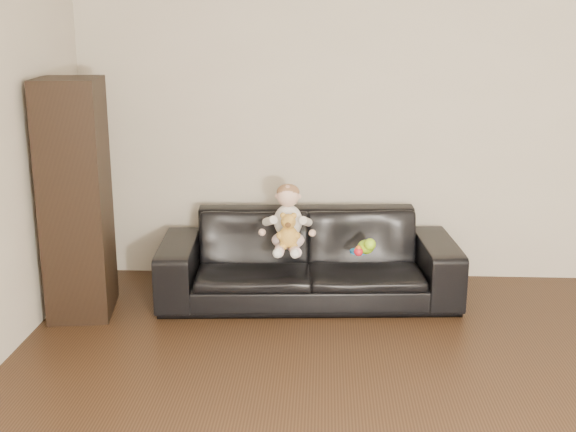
# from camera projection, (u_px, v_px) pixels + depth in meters

# --- Properties ---
(wall_back) EXTENTS (5.00, 0.00, 5.00)m
(wall_back) POSITION_uv_depth(u_px,v_px,m) (434.00, 98.00, 4.99)
(wall_back) COLOR beige
(wall_back) RESTS_ON ground
(sofa) EXTENTS (2.00, 0.89, 0.57)m
(sofa) POSITION_uv_depth(u_px,v_px,m) (308.00, 258.00, 4.81)
(sofa) COLOR black
(sofa) RESTS_ON floor
(cabinet) EXTENTS (0.44, 0.56, 1.48)m
(cabinet) POSITION_uv_depth(u_px,v_px,m) (76.00, 199.00, 4.48)
(cabinet) COLOR black
(cabinet) RESTS_ON floor
(shelf_item) EXTENTS (0.22, 0.27, 0.28)m
(shelf_item) POSITION_uv_depth(u_px,v_px,m) (75.00, 146.00, 4.39)
(shelf_item) COLOR silver
(shelf_item) RESTS_ON cabinet
(baby) EXTENTS (0.30, 0.37, 0.43)m
(baby) POSITION_uv_depth(u_px,v_px,m) (288.00, 221.00, 4.64)
(baby) COLOR silver
(baby) RESTS_ON sofa
(teddy_bear) EXTENTS (0.14, 0.14, 0.23)m
(teddy_bear) POSITION_uv_depth(u_px,v_px,m) (288.00, 231.00, 4.52)
(teddy_bear) COLOR gold
(teddy_bear) RESTS_ON sofa
(toy_green) EXTENTS (0.12, 0.14, 0.09)m
(toy_green) POSITION_uv_depth(u_px,v_px,m) (366.00, 247.00, 4.59)
(toy_green) COLOR #96DA19
(toy_green) RESTS_ON sofa
(toy_rattle) EXTENTS (0.07, 0.07, 0.06)m
(toy_rattle) POSITION_uv_depth(u_px,v_px,m) (358.00, 252.00, 4.55)
(toy_rattle) COLOR red
(toy_rattle) RESTS_ON sofa
(toy_blue_disc) EXTENTS (0.14, 0.14, 0.02)m
(toy_blue_disc) POSITION_uv_depth(u_px,v_px,m) (359.00, 251.00, 4.62)
(toy_blue_disc) COLOR blue
(toy_blue_disc) RESTS_ON sofa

